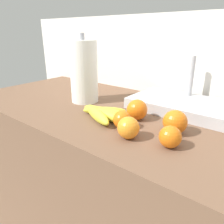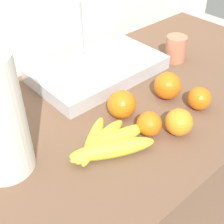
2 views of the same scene
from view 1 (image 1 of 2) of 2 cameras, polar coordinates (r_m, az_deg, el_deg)
counter at (r=1.14m, az=3.42°, el=-21.47°), size 1.66×0.67×0.89m
wall_back at (r=1.29m, az=12.94°, el=-5.56°), size 2.06×0.06×1.30m
banana_bunch at (r=0.84m, az=-2.88°, el=-0.23°), size 0.22×0.19×0.04m
orange_far_right at (r=0.73m, az=16.60°, el=-2.58°), size 0.08×0.08×0.08m
orange_back_right at (r=0.67m, az=4.43°, el=-4.25°), size 0.07×0.07×0.07m
orange_back_left at (r=0.64m, az=15.39°, el=-6.46°), size 0.07×0.07×0.07m
orange_right at (r=0.74m, az=2.75°, el=-2.05°), size 0.06×0.06×0.06m
orange_center at (r=0.82m, az=6.75°, el=0.62°), size 0.08×0.08×0.08m
paper_towel_roll at (r=1.02m, az=-7.58°, el=10.64°), size 0.13×0.13×0.32m
sink_basin at (r=0.97m, az=18.01°, el=2.01°), size 0.42×0.26×0.22m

